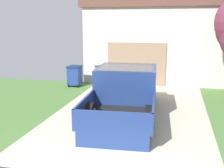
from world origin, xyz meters
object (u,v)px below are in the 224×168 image
Objects in this scene: pickup_truck at (126,92)px; house_with_garage at (169,35)px; handbag at (99,103)px; person_with_hat at (97,80)px; wheeled_trash_bin at (75,75)px.

house_with_garage reaches higher than pickup_truck.
person_with_hat is at bearing 116.36° from handbag.
handbag is at bearing -19.03° from person_with_hat.
person_with_hat reaches higher than handbag.
house_with_garage reaches higher than wheeled_trash_bin.
person_with_hat is 1.65× the size of wheeled_trash_bin.
wheeled_trash_bin is at bearing 128.84° from pickup_truck.
person_with_hat is at bearing -54.78° from wheeled_trash_bin.
house_with_garage is at bearing 77.60° from pickup_truck.
house_with_garage reaches higher than handbag.
handbag is at bearing 157.35° from pickup_truck.
person_with_hat is (-1.26, 0.72, 0.23)m from pickup_truck.
house_with_garage is (2.43, 6.96, 1.47)m from person_with_hat.
pickup_truck is 0.61× the size of house_with_garage.
pickup_truck is 1.29m from handbag.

